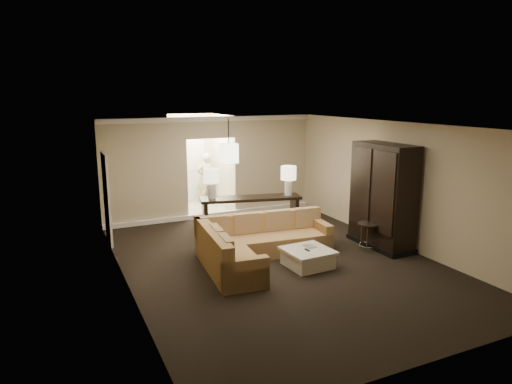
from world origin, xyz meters
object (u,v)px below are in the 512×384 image
sectional_sofa (255,244)px  coffee_table (308,258)px  person (206,176)px  armoire (382,198)px  console_table (251,212)px  drink_table (368,231)px

sectional_sofa → coffee_table: 1.13m
person → armoire: bearing=114.6°
armoire → coffee_table: bearing=-169.7°
console_table → drink_table: (1.89, -2.14, -0.13)m
sectional_sofa → drink_table: size_ratio=5.06×
coffee_table → console_table: bearing=93.6°
sectional_sofa → console_table: size_ratio=1.22×
drink_table → person: 6.03m
sectional_sofa → console_table: 1.81m
drink_table → person: bearing=107.4°
coffee_table → console_table: 2.47m
armoire → person: size_ratio=1.32×
coffee_table → drink_table: drink_table is taller
console_table → person: bearing=101.6°
drink_table → person: (-1.80, 5.74, 0.45)m
armoire → drink_table: (-0.42, -0.09, -0.68)m
armoire → person: 6.07m
armoire → drink_table: armoire is taller
sectional_sofa → drink_table: sectional_sofa is taller
sectional_sofa → console_table: bearing=73.8°
console_table → drink_table: bearing=-35.6°
console_table → armoire: 3.13m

